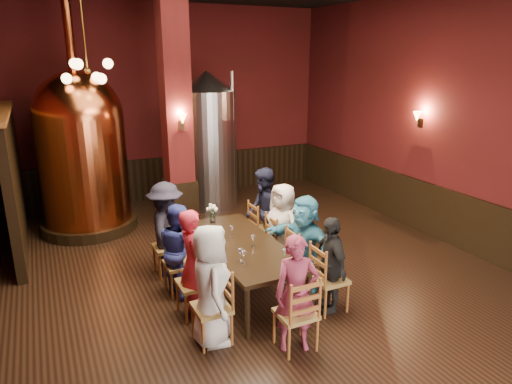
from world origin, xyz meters
name	(u,v)px	position (x,y,z in m)	size (l,w,h in m)	color
room	(254,139)	(0.00, 0.00, 2.25)	(10.00, 10.02, 4.50)	black
wainscot_right	(446,215)	(3.96, 0.00, 0.50)	(0.08, 9.90, 1.00)	black
wainscot_back	(167,177)	(0.00, 4.96, 0.50)	(7.90, 0.08, 1.00)	black
column	(176,116)	(-0.30, 2.80, 2.25)	(0.58, 0.58, 4.50)	#4E1014
partition	(14,182)	(-3.20, 3.20, 1.20)	(0.22, 3.50, 2.40)	black
pendant_cluster	(88,71)	(-1.80, 2.90, 3.10)	(0.90, 0.90, 1.70)	#A57226
sconce_wall	(421,119)	(3.90, 0.80, 2.20)	(0.20, 0.20, 0.36)	black
sconce_column	(181,121)	(-0.30, 2.50, 2.20)	(0.20, 0.20, 0.36)	black
dining_table	(242,247)	(-0.23, -0.09, 0.69)	(1.00, 2.40, 0.75)	black
chair_0	(212,307)	(-1.08, -1.09, 0.46)	(0.46, 0.46, 0.92)	brown
person_0	(211,285)	(-1.08, -1.09, 0.76)	(0.74, 0.48, 1.51)	silver
chair_1	(194,283)	(-1.08, -0.42, 0.46)	(0.46, 0.46, 0.92)	brown
person_1	(193,263)	(-1.08, -0.42, 0.75)	(0.55, 0.36, 1.50)	red
chair_2	(180,263)	(-1.08, 0.24, 0.46)	(0.46, 0.46, 0.92)	brown
person_2	(179,249)	(-1.08, 0.24, 0.69)	(0.67, 0.33, 1.37)	navy
chair_3	(167,247)	(-1.08, 0.91, 0.46)	(0.46, 0.46, 0.92)	brown
person_3	(166,229)	(-1.08, 0.91, 0.76)	(0.98, 0.56, 1.51)	black
chair_4	(329,278)	(0.62, -1.09, 0.46)	(0.46, 0.46, 0.92)	brown
person_4	(330,264)	(0.62, -1.09, 0.67)	(0.79, 0.33, 1.35)	black
chair_5	(304,259)	(0.62, -0.42, 0.46)	(0.46, 0.46, 0.92)	brown
person_5	(304,243)	(0.62, -0.42, 0.72)	(1.34, 0.43, 1.45)	teal
chair_6	(282,243)	(0.62, 0.24, 0.46)	(0.46, 0.46, 0.92)	brown
person_6	(282,228)	(0.62, 0.24, 0.73)	(0.71, 0.46, 1.45)	silver
chair_7	(264,230)	(0.62, 0.91, 0.46)	(0.46, 0.46, 0.92)	brown
person_7	(264,212)	(0.62, 0.91, 0.78)	(0.75, 0.37, 1.55)	black
chair_8	(296,313)	(-0.23, -1.64, 0.46)	(0.46, 0.46, 0.92)	brown
person_8	(296,294)	(-0.23, -1.64, 0.71)	(0.52, 0.34, 1.43)	maroon
copper_kettle	(82,151)	(-1.98, 3.54, 1.60)	(2.18, 2.18, 4.38)	black
steel_vessel	(208,141)	(0.70, 3.83, 1.52)	(1.38, 1.38, 3.04)	#B2B2B7
rose_vase	(213,210)	(-0.31, 0.91, 0.95)	(0.18, 0.18, 0.31)	white
wine_glass_0	(284,255)	(0.03, -0.88, 0.83)	(0.07, 0.07, 0.17)	white
wine_glass_1	(215,232)	(-0.52, 0.27, 0.83)	(0.07, 0.07, 0.17)	white
wine_glass_2	(244,257)	(-0.48, -0.70, 0.83)	(0.07, 0.07, 0.17)	white
wine_glass_3	(240,255)	(-0.49, -0.61, 0.83)	(0.07, 0.07, 0.17)	white
wine_glass_4	(222,243)	(-0.57, -0.14, 0.83)	(0.07, 0.07, 0.17)	white
wine_glass_5	(232,231)	(-0.27, 0.20, 0.83)	(0.07, 0.07, 0.17)	white
wine_glass_6	(253,241)	(-0.14, -0.26, 0.83)	(0.07, 0.07, 0.17)	white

